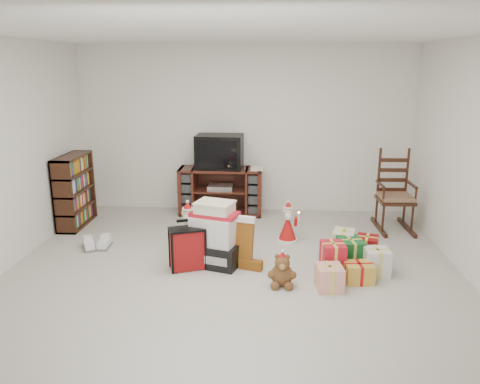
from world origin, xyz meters
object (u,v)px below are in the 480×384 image
at_px(teddy_bear, 282,272).
at_px(gift_cluster, 351,259).
at_px(crt_television, 219,152).
at_px(bookshelf, 75,192).
at_px(gift_pile, 215,238).
at_px(tv_stand, 221,191).
at_px(mrs_claus_figurine, 188,232).
at_px(rocking_chair, 394,201).
at_px(red_suitcase, 187,248).
at_px(santa_figurine, 288,226).
at_px(sneaker_pair, 97,244).

height_order(teddy_bear, gift_cluster, teddy_bear).
xyz_separation_m(teddy_bear, crt_television, (-0.89, 2.40, 0.81)).
distance_m(bookshelf, gift_pile, 2.45).
distance_m(tv_stand, bookshelf, 2.09).
xyz_separation_m(mrs_claus_figurine, crt_television, (0.22, 1.52, 0.72)).
bearing_deg(tv_stand, mrs_claus_figurine, -98.99).
relative_size(rocking_chair, crt_television, 1.64).
xyz_separation_m(red_suitcase, mrs_claus_figurine, (-0.08, 0.53, -0.00)).
distance_m(santa_figurine, crt_television, 1.68).
distance_m(mrs_claus_figurine, sneaker_pair, 1.17).
height_order(bookshelf, gift_pile, bookshelf).
height_order(tv_stand, rocking_chair, rocking_chair).
bearing_deg(santa_figurine, red_suitcase, -140.79).
bearing_deg(sneaker_pair, rocking_chair, -3.36).
xyz_separation_m(tv_stand, teddy_bear, (0.88, -2.38, -0.20)).
xyz_separation_m(rocking_chair, sneaker_pair, (-3.85, -1.01, -0.34)).
height_order(rocking_chair, gift_cluster, rocking_chair).
bearing_deg(crt_television, gift_cluster, -47.78).
xyz_separation_m(rocking_chair, mrs_claus_figurine, (-2.69, -1.01, -0.15)).
bearing_deg(rocking_chair, tv_stand, 166.58).
relative_size(gift_pile, gift_cluster, 0.62).
bearing_deg(sneaker_pair, santa_figurine, -8.62).
bearing_deg(sneaker_pair, crt_television, 29.73).
relative_size(bookshelf, gift_cluster, 0.86).
bearing_deg(gift_cluster, gift_pile, 176.80).
height_order(mrs_claus_figurine, gift_cluster, mrs_claus_figurine).
relative_size(tv_stand, gift_cluster, 1.06).
height_order(mrs_claus_figurine, sneaker_pair, mrs_claus_figurine).
height_order(santa_figurine, crt_television, crt_television).
bearing_deg(red_suitcase, crt_television, 65.71).
height_order(bookshelf, red_suitcase, bookshelf).
xyz_separation_m(teddy_bear, gift_cluster, (0.77, 0.42, -0.01)).
xyz_separation_m(teddy_bear, mrs_claus_figurine, (-1.12, 0.87, 0.09)).
xyz_separation_m(bookshelf, mrs_claus_figurine, (1.75, -0.85, -0.24)).
relative_size(bookshelf, gift_pile, 1.39).
height_order(rocking_chair, santa_figurine, rocking_chair).
distance_m(teddy_bear, gift_cluster, 0.87).
distance_m(rocking_chair, red_suitcase, 3.03).
xyz_separation_m(gift_pile, sneaker_pair, (-1.53, 0.37, -0.26)).
xyz_separation_m(bookshelf, crt_television, (1.97, 0.67, 0.47)).
bearing_deg(teddy_bear, tv_stand, 110.28).
distance_m(gift_pile, gift_cluster, 1.52).
distance_m(mrs_claus_figurine, gift_cluster, 1.94).
height_order(gift_cluster, crt_television, crt_television).
bearing_deg(mrs_claus_figurine, rocking_chair, 20.62).
bearing_deg(gift_pile, sneaker_pair, -176.19).
xyz_separation_m(gift_pile, crt_television, (-0.15, 1.89, 0.64)).
bearing_deg(rocking_chair, teddy_bear, -131.85).
bearing_deg(rocking_chair, crt_television, 166.31).
bearing_deg(santa_figurine, gift_cluster, -52.02).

